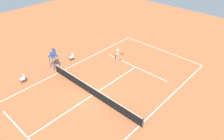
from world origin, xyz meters
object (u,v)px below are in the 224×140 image
(umpire_chair, at_px, (53,56))
(courtside_chair_near, at_px, (23,78))
(player_serving, at_px, (118,53))
(tennis_ball, at_px, (106,64))
(courtside_chair_mid, at_px, (72,57))

(umpire_chair, xyz_separation_m, courtside_chair_near, (0.06, 3.81, -1.07))
(player_serving, height_order, umpire_chair, umpire_chair)
(tennis_ball, bearing_deg, umpire_chair, 51.08)
(umpire_chair, distance_m, courtside_chair_near, 3.96)
(player_serving, xyz_separation_m, courtside_chair_mid, (4.06, 3.65, -0.54))
(umpire_chair, distance_m, courtside_chair_mid, 2.56)
(player_serving, height_order, courtside_chair_near, player_serving)
(umpire_chair, bearing_deg, player_serving, -125.03)
(player_serving, bearing_deg, tennis_ball, -13.21)
(courtside_chair_mid, bearing_deg, player_serving, -138.04)
(courtside_chair_near, bearing_deg, umpire_chair, -90.97)
(courtside_chair_near, height_order, courtside_chair_mid, same)
(tennis_ball, relative_size, courtside_chair_near, 0.07)
(player_serving, xyz_separation_m, umpire_chair, (4.18, 5.96, 0.53))
(player_serving, bearing_deg, courtside_chair_near, -17.21)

